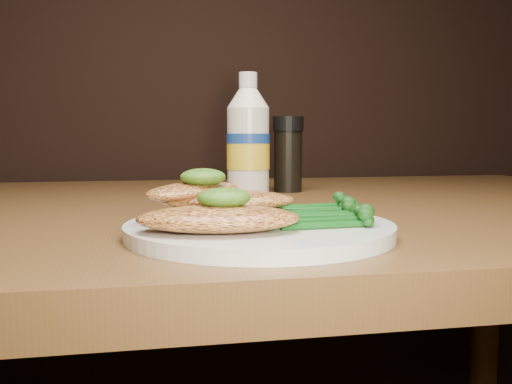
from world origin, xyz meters
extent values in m
cylinder|color=white|center=(-0.08, 0.80, 0.76)|extent=(0.24, 0.24, 0.01)
ellipsoid|color=#DF8947|center=(-0.12, 0.76, 0.77)|extent=(0.14, 0.09, 0.02)
ellipsoid|color=#DF8947|center=(-0.10, 0.82, 0.78)|extent=(0.13, 0.08, 0.02)
ellipsoid|color=#DF8947|center=(-0.13, 0.84, 0.79)|extent=(0.12, 0.12, 0.02)
ellipsoid|color=#0C3307|center=(-0.12, 0.77, 0.79)|extent=(0.05, 0.04, 0.02)
ellipsoid|color=#0C3307|center=(-0.13, 0.83, 0.80)|extent=(0.05, 0.05, 0.02)
camera|label=1|loc=(-0.18, 0.30, 0.84)|focal=40.08mm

